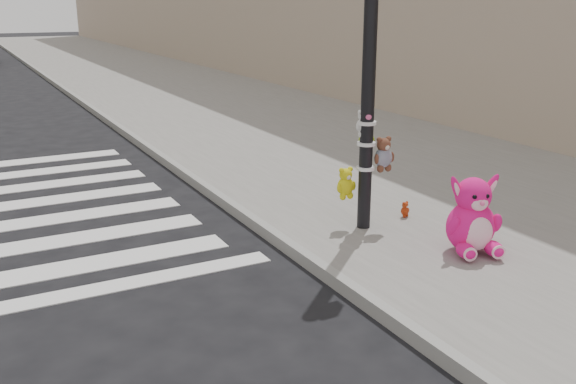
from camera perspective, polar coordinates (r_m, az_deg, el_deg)
ground at (r=5.47m, az=-5.77°, el=-14.48°), size 120.00×120.00×0.00m
sidewalk_near at (r=16.09m, az=-2.73°, el=6.79°), size 7.00×80.00×0.14m
curb_edge at (r=14.99m, az=-14.82°, el=5.53°), size 0.12×80.00×0.15m
signal_pole at (r=7.61m, az=7.16°, el=8.59°), size 0.70×0.48×4.00m
pink_bunny at (r=7.33m, az=16.06°, el=-2.44°), size 0.71×0.78×0.90m
red_teddy at (r=8.39m, az=10.36°, el=-1.52°), size 0.16×0.13×0.21m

